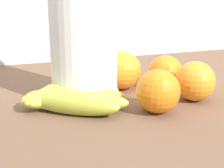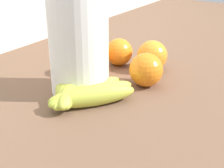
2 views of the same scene
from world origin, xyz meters
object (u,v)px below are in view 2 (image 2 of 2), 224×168
(banana_bunch, at_px, (81,92))
(orange_back_left, at_px, (119,52))
(orange_center, at_px, (91,58))
(orange_front, at_px, (152,56))
(orange_right, at_px, (146,70))
(paper_towel_roll, at_px, (78,29))

(banana_bunch, height_order, orange_back_left, orange_back_left)
(orange_center, bearing_deg, orange_front, -47.69)
(orange_back_left, height_order, orange_right, orange_right)
(orange_back_left, bearing_deg, banana_bunch, -168.04)
(orange_back_left, height_order, orange_center, orange_center)
(orange_back_left, distance_m, orange_right, 0.15)
(banana_bunch, height_order, orange_front, orange_front)
(banana_bunch, relative_size, orange_right, 2.67)
(orange_right, bearing_deg, orange_front, 19.28)
(orange_back_left, xyz_separation_m, orange_center, (-0.09, 0.03, 0.00))
(orange_front, relative_size, paper_towel_roll, 0.25)
(orange_front, bearing_deg, orange_right, -160.72)
(banana_bunch, bearing_deg, paper_towel_roll, 40.50)
(orange_right, height_order, paper_towel_roll, paper_towel_roll)
(orange_center, relative_size, paper_towel_roll, 0.26)
(orange_front, distance_m, orange_right, 0.10)
(orange_center, distance_m, paper_towel_roll, 0.14)
(banana_bunch, relative_size, orange_front, 2.68)
(orange_center, height_order, orange_right, orange_center)
(orange_back_left, bearing_deg, orange_right, -122.97)
(orange_front, distance_m, orange_center, 0.16)
(orange_right, bearing_deg, orange_center, 93.83)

